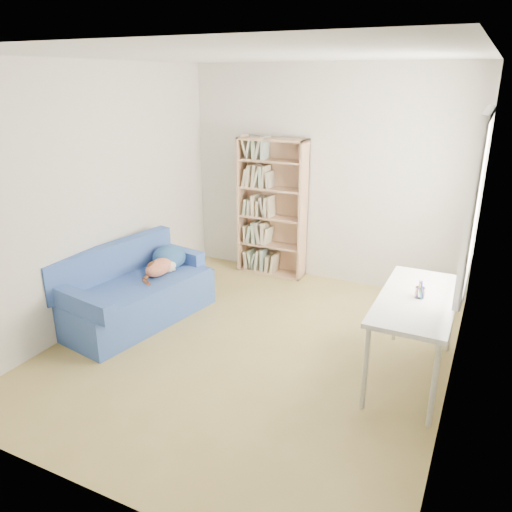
{
  "coord_description": "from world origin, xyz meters",
  "views": [
    {
      "loc": [
        1.86,
        -3.74,
        2.46
      ],
      "look_at": [
        -0.07,
        0.23,
        0.85
      ],
      "focal_mm": 35.0,
      "sensor_mm": 36.0,
      "label": 1
    }
  ],
  "objects_px": {
    "sofa": "(137,291)",
    "bookshelf": "(272,213)",
    "desk": "(417,305)",
    "pen_cup": "(420,291)"
  },
  "relations": [
    {
      "from": "sofa",
      "to": "desk",
      "type": "xyz_separation_m",
      "value": [
        2.81,
        0.13,
        0.37
      ]
    },
    {
      "from": "sofa",
      "to": "bookshelf",
      "type": "height_order",
      "value": "bookshelf"
    },
    {
      "from": "sofa",
      "to": "bookshelf",
      "type": "bearing_deg",
      "value": 77.33
    },
    {
      "from": "pen_cup",
      "to": "desk",
      "type": "bearing_deg",
      "value": -166.84
    },
    {
      "from": "desk",
      "to": "pen_cup",
      "type": "distance_m",
      "value": 0.12
    },
    {
      "from": "bookshelf",
      "to": "pen_cup",
      "type": "distance_m",
      "value": 2.67
    },
    {
      "from": "pen_cup",
      "to": "bookshelf",
      "type": "bearing_deg",
      "value": 140.97
    },
    {
      "from": "bookshelf",
      "to": "desk",
      "type": "relative_size",
      "value": 1.34
    },
    {
      "from": "sofa",
      "to": "desk",
      "type": "height_order",
      "value": "sofa"
    },
    {
      "from": "desk",
      "to": "bookshelf",
      "type": "bearing_deg",
      "value": 140.78
    }
  ]
}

